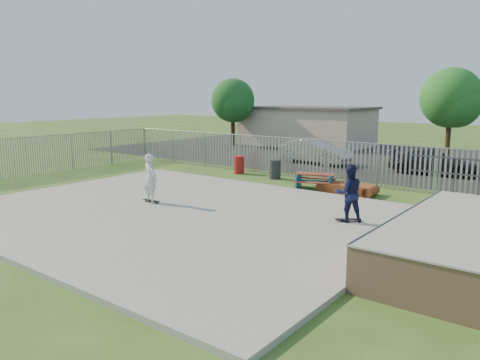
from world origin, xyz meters
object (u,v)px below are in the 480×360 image
Objects in this scene: skater_navy at (349,193)px; picnic_table at (315,181)px; car_silver at (315,151)px; trash_bin_red at (239,165)px; tree_left at (233,101)px; tree_mid at (451,98)px; car_dark at (433,162)px; skater_white at (151,178)px; funbox at (347,189)px; trash_bin_grey at (275,169)px.

picnic_table is at bearing -89.53° from skater_navy.
trash_bin_red is at bearing 170.34° from car_silver.
skater_navy reaches higher than car_silver.
trash_bin_red is at bearing 144.84° from picnic_table.
tree_mid reaches higher than tree_left.
car_silver is at bearing 97.83° from picnic_table.
skater_navy reaches higher than car_dark.
car_silver is 0.82× the size of tree_left.
picnic_table is 18.96m from tree_left.
tree_left is (-10.39, 5.05, 2.92)m from car_silver.
tree_mid is 21.32m from skater_white.
car_dark is at bearing 36.05° from trash_bin_red.
funbox is 4.56m from trash_bin_grey.
tree_mid is at bearing 84.83° from funbox.
car_silver is 6.82m from car_dark.
funbox is 5.21m from skater_navy.
skater_navy is (0.71, -11.92, 0.41)m from car_dark.
tree_left is (-14.23, 12.08, 3.32)m from picnic_table.
trash_bin_red is at bearing 176.48° from trash_bin_grey.
picnic_table is 0.99× the size of funbox.
trash_bin_red is at bearing -120.51° from tree_mid.
skater_white is (-7.04, -2.03, 0.00)m from skater_navy.
skater_navy is at bearing -71.69° from picnic_table.
tree_left is at bearing 69.98° from car_dark.
funbox is at bearing -16.52° from picnic_table.
car_silver is 0.77× the size of tree_mid.
tree_left is 24.58m from skater_navy.
trash_bin_red is at bearing 121.30° from car_dark.
trash_bin_grey is at bearing 131.63° from car_dark.
trash_bin_grey is 0.16× the size of tree_mid.
skater_white reaches higher than picnic_table.
skater_white reaches higher than car_dark.
tree_left reaches higher than funbox.
tree_mid is at bearing -36.02° from car_silver.
funbox is at bearing -92.28° from tree_mid.
tree_mid is (16.29, 1.77, 0.27)m from tree_left.
skater_white is at bearing -93.29° from trash_bin_grey.
tree_mid is at bearing 59.49° from trash_bin_red.
tree_mid reaches higher than skater_navy.
trash_bin_grey is at bearing -3.52° from trash_bin_red.
tree_left is (-8.93, 10.72, 3.22)m from trash_bin_red.
skater_white reaches higher than car_silver.
car_silver is (-3.84, 7.03, 0.39)m from picnic_table.
tree_mid reaches higher than skater_white.
skater_navy is at bearing -151.07° from skater_white.
funbox is at bearing -137.47° from car_silver.
tree_mid is at bearing 68.54° from trash_bin_grey.
trash_bin_grey is 16.02m from tree_left.
trash_bin_grey is (-4.42, 1.10, 0.27)m from funbox.
picnic_table is 1.13× the size of skater_white.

